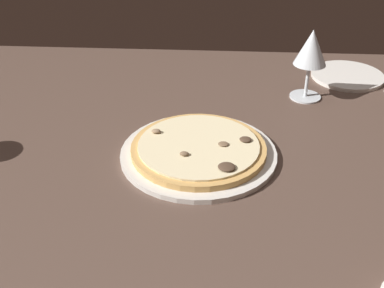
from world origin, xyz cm
name	(u,v)px	position (x,y,z in cm)	size (l,w,h in cm)	color
dining_table	(185,168)	(0.00, 0.00, 2.00)	(150.00, 110.00, 4.00)	brown
pizza_main	(199,151)	(-2.41, -1.23, 5.19)	(29.34, 29.34, 3.38)	silver
wine_glass_far	(311,50)	(-25.59, -27.31, 15.43)	(7.23, 7.23, 16.09)	silver
side_plate	(347,76)	(-37.54, -39.15, 4.45)	(17.77, 17.77, 0.90)	silver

